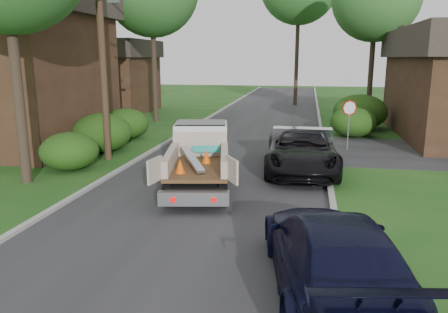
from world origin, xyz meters
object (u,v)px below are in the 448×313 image
stop_sign (349,115)px  house_left_far (107,75)px  house_left_near (0,61)px  navy_suv (333,254)px  flatbed_truck (200,152)px  utility_pole (102,40)px  black_pickup (302,151)px

stop_sign → house_left_far: house_left_far is taller
house_left_near → navy_suv: 20.07m
house_left_far → navy_suv: size_ratio=1.35×
house_left_far → flatbed_truck: (12.95, -19.81, -1.92)m
utility_pole → black_pickup: 9.58m
house_left_near → black_pickup: bearing=-9.4°
flatbed_truck → black_pickup: (3.60, 2.31, -0.30)m
navy_suv → house_left_near: bearing=-46.8°
flatbed_truck → navy_suv: (4.35, -7.07, -0.31)m
stop_sign → utility_pole: (-10.68, -4.02, 3.40)m
house_left_near → flatbed_truck: size_ratio=1.68×
utility_pole → navy_suv: size_ratio=1.78×
stop_sign → house_left_near: bearing=-173.4°
stop_sign → navy_suv: 13.98m
house_left_near → black_pickup: size_ratio=1.63×
utility_pole → house_left_near: size_ratio=1.03×
house_left_far → flatbed_truck: 23.74m
stop_sign → flatbed_truck: bearing=-130.2°
house_left_near → flatbed_truck: 12.81m
stop_sign → utility_pole: utility_pole is taller
stop_sign → house_left_near: size_ratio=0.26×
stop_sign → house_left_far: 22.81m
stop_sign → black_pickup: bearing=-115.5°
house_left_near → navy_suv: house_left_near is taller
flatbed_truck → utility_pole: bearing=139.7°
utility_pole → house_left_far: size_ratio=1.32×
house_left_near → black_pickup: house_left_near is taller
navy_suv → house_left_far: bearing=-67.1°
utility_pole → house_left_far: 18.93m
house_left_near → house_left_far: house_left_near is taller
house_left_near → house_left_far: bearing=95.7°
stop_sign → flatbed_truck: stop_sign is taller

